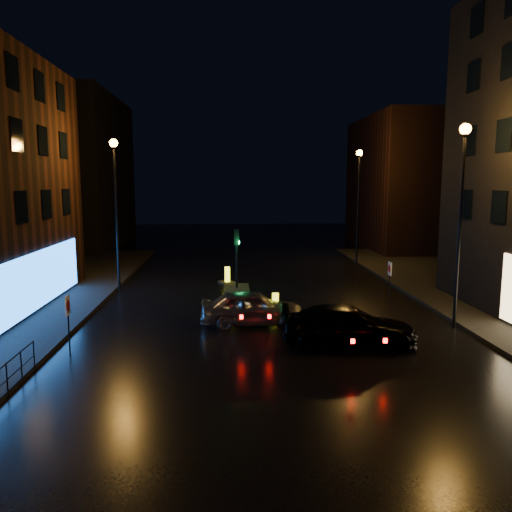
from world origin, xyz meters
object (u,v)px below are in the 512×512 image
at_px(dark_sedan, 348,326).
at_px(bollard_far, 227,280).
at_px(traffic_signal, 237,281).
at_px(road_sign_left, 68,310).
at_px(bollard_near, 275,311).
at_px(silver_hatchback, 252,308).
at_px(road_sign_right, 390,272).

xyz_separation_m(dark_sedan, bollard_far, (-4.48, 11.91, -0.51)).
relative_size(traffic_signal, dark_sedan, 0.68).
bearing_deg(traffic_signal, road_sign_left, -120.62).
distance_m(traffic_signal, dark_sedan, 10.87).
bearing_deg(bollard_near, silver_hatchback, -121.99).
bearing_deg(silver_hatchback, bollard_far, 4.96).
xyz_separation_m(dark_sedan, road_sign_right, (3.74, 6.70, 0.80)).
distance_m(silver_hatchback, bollard_near, 1.79).
bearing_deg(traffic_signal, silver_hatchback, -85.97).
height_order(traffic_signal, bollard_near, traffic_signal).
xyz_separation_m(traffic_signal, road_sign_left, (-6.16, -10.41, 1.07)).
distance_m(silver_hatchback, road_sign_right, 8.14).
distance_m(traffic_signal, bollard_near, 6.09).
xyz_separation_m(dark_sedan, bollard_near, (-2.31, 4.26, -0.50)).
bearing_deg(road_sign_left, traffic_signal, 56.20).
height_order(traffic_signal, silver_hatchback, traffic_signal).
bearing_deg(bollard_near, road_sign_left, -140.30).
bearing_deg(traffic_signal, road_sign_right, -23.94).
height_order(silver_hatchback, dark_sedan, silver_hatchback).
relative_size(silver_hatchback, bollard_near, 3.26).
bearing_deg(traffic_signal, bollard_far, 106.52).
height_order(traffic_signal, road_sign_right, traffic_signal).
xyz_separation_m(bollard_far, road_sign_right, (8.23, -5.21, 1.32)).
height_order(bollard_far, road_sign_left, road_sign_left).
relative_size(dark_sedan, bollard_far, 3.71).
relative_size(traffic_signal, road_sign_left, 1.64).
xyz_separation_m(silver_hatchback, bollard_near, (1.14, 1.29, -0.51)).
bearing_deg(dark_sedan, bollard_far, 25.44).
relative_size(bollard_far, road_sign_left, 0.65).
distance_m(bollard_far, road_sign_right, 9.83).
xyz_separation_m(dark_sedan, road_sign_left, (-10.11, -0.29, 0.84)).
height_order(silver_hatchback, road_sign_left, road_sign_left).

